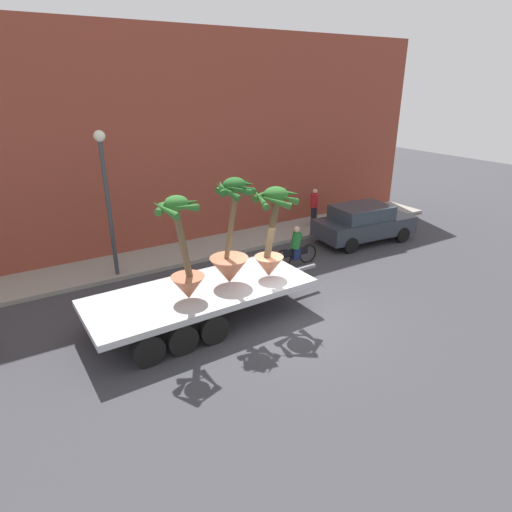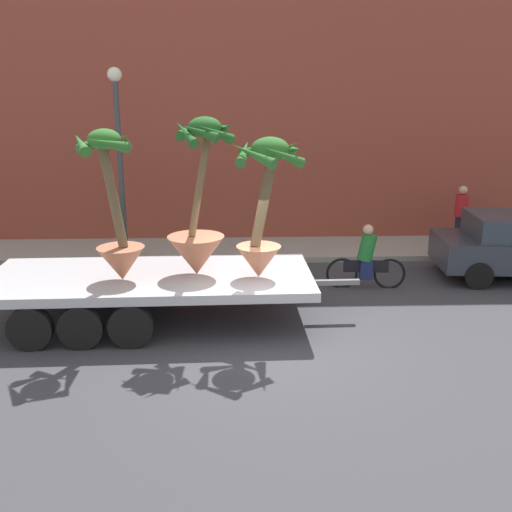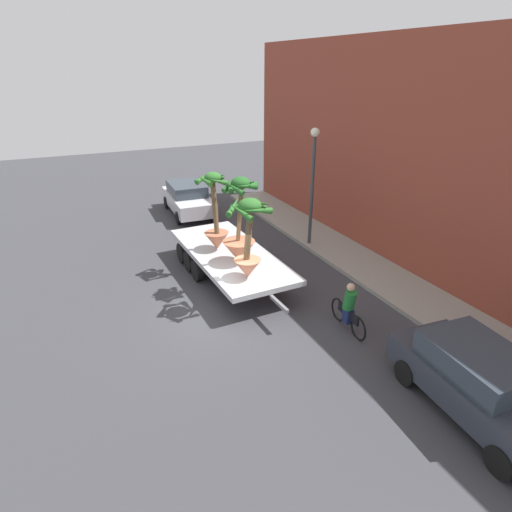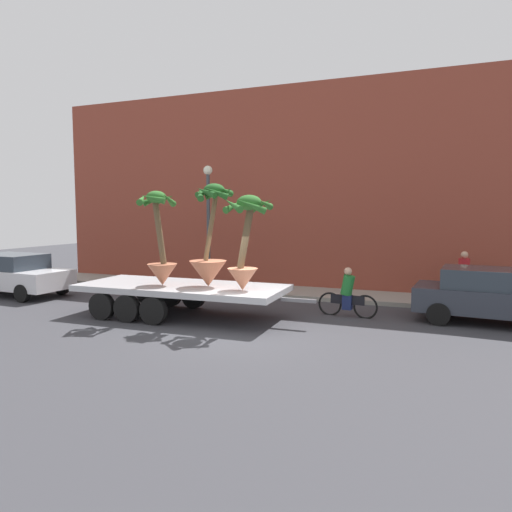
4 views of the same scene
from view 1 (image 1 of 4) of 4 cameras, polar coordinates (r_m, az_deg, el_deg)
ground_plane at (r=12.85m, az=4.71°, el=-7.75°), size 60.00×60.00×0.00m
sidewalk at (r=17.60m, az=-7.07°, el=0.91°), size 24.00×2.20×0.15m
building_facade at (r=18.14m, az=-10.05°, el=14.67°), size 24.00×1.20×8.29m
flatbed_trailer at (r=12.18m, az=-8.25°, el=-5.51°), size 7.34×2.73×0.98m
potted_palm_rear at (r=12.13m, az=-3.35°, el=1.10°), size 1.38×1.21×3.02m
potted_palm_middle at (r=12.46m, az=2.11°, el=3.12°), size 1.41×1.46×2.67m
potted_palm_front at (r=11.26m, az=-9.45°, el=-0.34°), size 1.26×1.18×2.83m
cyclist at (r=15.98m, az=5.27°, el=1.04°), size 1.84×0.37×1.54m
parked_car at (r=18.87m, az=13.95°, el=4.29°), size 4.37×2.20×1.58m
pedestrian_near_gate at (r=20.15m, az=7.67°, el=6.51°), size 0.36×0.36×1.71m
street_lamp at (r=14.87m, az=-19.15°, el=8.65°), size 0.36×0.36×4.83m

